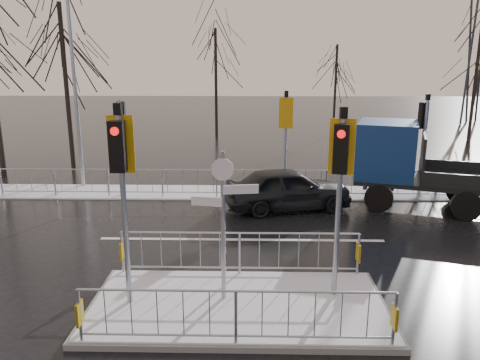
{
  "coord_description": "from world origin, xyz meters",
  "views": [
    {
      "loc": [
        0.23,
        -8.55,
        4.89
      ],
      "look_at": [
        -0.04,
        3.56,
        1.8
      ],
      "focal_mm": 35.0,
      "sensor_mm": 36.0,
      "label": 1
    }
  ],
  "objects_px": {
    "street_lamp_left": "(75,72)",
    "traffic_island": "(237,291)",
    "flatbed_truck": "(413,163)",
    "car_far_lane": "(288,189)"
  },
  "relations": [
    {
      "from": "street_lamp_left",
      "to": "traffic_island",
      "type": "bearing_deg",
      "value": -55.93
    },
    {
      "from": "flatbed_truck",
      "to": "street_lamp_left",
      "type": "xyz_separation_m",
      "value": [
        -12.19,
        2.4,
        2.95
      ]
    },
    {
      "from": "car_far_lane",
      "to": "flatbed_truck",
      "type": "bearing_deg",
      "value": -97.28
    },
    {
      "from": "traffic_island",
      "to": "car_far_lane",
      "type": "height_order",
      "value": "traffic_island"
    },
    {
      "from": "flatbed_truck",
      "to": "street_lamp_left",
      "type": "height_order",
      "value": "street_lamp_left"
    },
    {
      "from": "traffic_island",
      "to": "street_lamp_left",
      "type": "xyz_separation_m",
      "value": [
        -6.42,
        9.49,
        4.1
      ]
    },
    {
      "from": "car_far_lane",
      "to": "traffic_island",
      "type": "bearing_deg",
      "value": 154.0
    },
    {
      "from": "car_far_lane",
      "to": "flatbed_truck",
      "type": "distance_m",
      "value": 4.35
    },
    {
      "from": "street_lamp_left",
      "to": "flatbed_truck",
      "type": "bearing_deg",
      "value": -11.13
    },
    {
      "from": "traffic_island",
      "to": "car_far_lane",
      "type": "xyz_separation_m",
      "value": [
        1.52,
        6.66,
        0.33
      ]
    }
  ]
}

